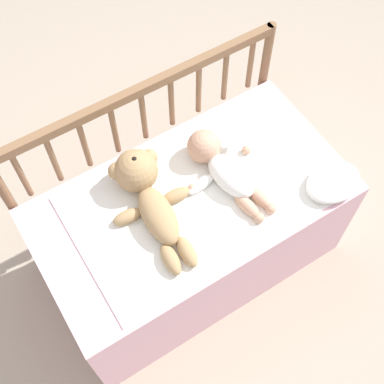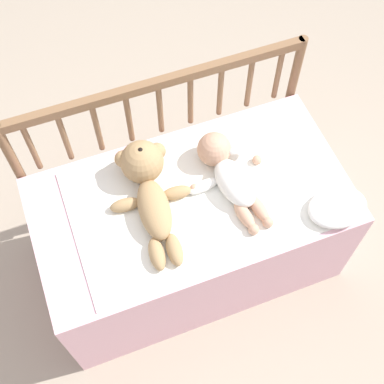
{
  "view_description": "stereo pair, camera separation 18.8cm",
  "coord_description": "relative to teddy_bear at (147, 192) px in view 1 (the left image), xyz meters",
  "views": [
    {
      "loc": [
        -0.5,
        -0.8,
        2.22
      ],
      "look_at": [
        0.0,
        -0.0,
        0.59
      ],
      "focal_mm": 50.0,
      "sensor_mm": 36.0,
      "label": 1
    },
    {
      "loc": [
        -0.33,
        -0.89,
        2.22
      ],
      "look_at": [
        0.0,
        -0.0,
        0.59
      ],
      "focal_mm": 50.0,
      "sensor_mm": 36.0,
      "label": 2
    }
  ],
  "objects": [
    {
      "name": "crib_mattress",
      "position": [
        0.14,
        -0.08,
        -0.33
      ],
      "size": [
        1.16,
        0.62,
        0.53
      ],
      "color": "#EDB7C6",
      "rests_on": "ground_plane"
    },
    {
      "name": "small_pillow",
      "position": [
        0.6,
        -0.31,
        -0.03
      ],
      "size": [
        0.22,
        0.16,
        0.06
      ],
      "color": "white",
      "rests_on": "crib_mattress"
    },
    {
      "name": "crib_rail",
      "position": [
        0.14,
        0.25,
        -0.01
      ],
      "size": [
        1.16,
        0.04,
        0.82
      ],
      "color": "brown",
      "rests_on": "ground_plane"
    },
    {
      "name": "baby",
      "position": [
        0.29,
        -0.05,
        -0.01
      ],
      "size": [
        0.31,
        0.42,
        0.13
      ],
      "color": "white",
      "rests_on": "crib_mattress"
    },
    {
      "name": "blanket",
      "position": [
        0.13,
        -0.08,
        -0.06
      ],
      "size": [
        0.86,
        0.57,
        0.01
      ],
      "color": "white",
      "rests_on": "crib_mattress"
    },
    {
      "name": "ground_plane",
      "position": [
        0.14,
        -0.08,
        -0.59
      ],
      "size": [
        12.0,
        12.0,
        0.0
      ],
      "primitive_type": "plane",
      "color": "tan"
    },
    {
      "name": "teddy_bear",
      "position": [
        0.0,
        0.0,
        0.0
      ],
      "size": [
        0.3,
        0.49,
        0.16
      ],
      "color": "tan",
      "rests_on": "crib_mattress"
    }
  ]
}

